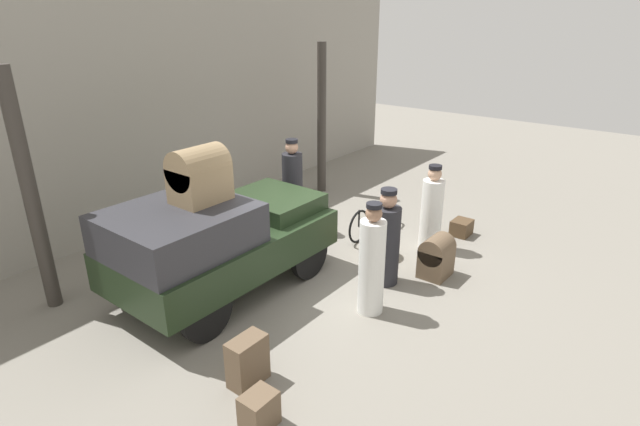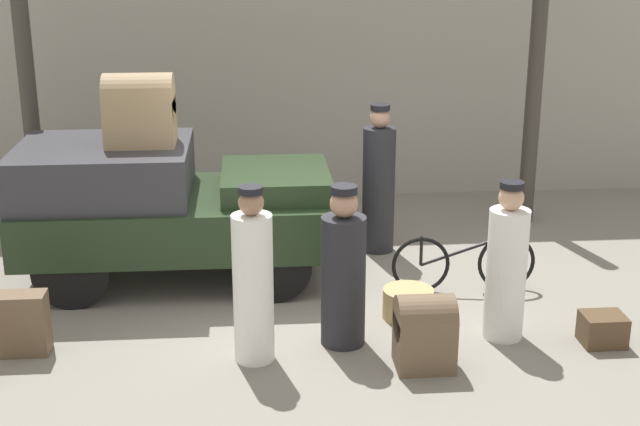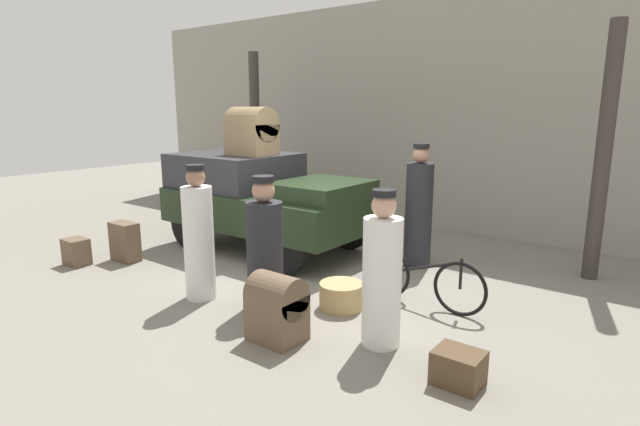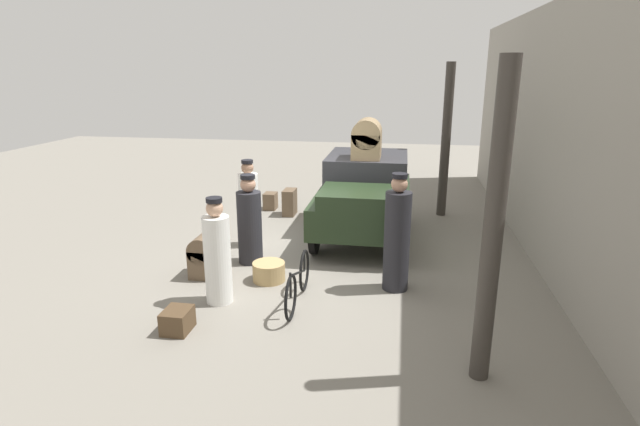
{
  "view_description": "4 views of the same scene",
  "coord_description": "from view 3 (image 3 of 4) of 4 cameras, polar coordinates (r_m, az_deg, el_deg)",
  "views": [
    {
      "loc": [
        -6.02,
        -4.67,
        4.14
      ],
      "look_at": [
        0.2,
        0.2,
        0.95
      ],
      "focal_mm": 28.0,
      "sensor_mm": 36.0,
      "label": 1
    },
    {
      "loc": [
        -0.55,
        -9.02,
        3.95
      ],
      "look_at": [
        0.2,
        0.2,
        0.95
      ],
      "focal_mm": 50.0,
      "sensor_mm": 36.0,
      "label": 2
    },
    {
      "loc": [
        4.35,
        -5.21,
        2.4
      ],
      "look_at": [
        0.2,
        0.2,
        0.95
      ],
      "focal_mm": 28.0,
      "sensor_mm": 36.0,
      "label": 3
    },
    {
      "loc": [
        8.47,
        1.58,
        3.39
      ],
      "look_at": [
        0.2,
        0.2,
        0.95
      ],
      "focal_mm": 28.0,
      "sensor_mm": 36.0,
      "label": 4
    }
  ],
  "objects": [
    {
      "name": "wicker_basket",
      "position": [
        6.15,
        2.45,
        -9.4
      ],
      "size": [
        0.54,
        0.54,
        0.31
      ],
      "color": "tan",
      "rests_on": "ground"
    },
    {
      "name": "truck",
      "position": [
        8.59,
        -6.7,
        1.96
      ],
      "size": [
        3.51,
        1.82,
        1.6
      ],
      "color": "black",
      "rests_on": "ground"
    },
    {
      "name": "porter_standing_middle",
      "position": [
        7.68,
        11.21,
        0.21
      ],
      "size": [
        0.41,
        0.41,
        1.88
      ],
      "color": "#232328",
      "rests_on": "ground"
    },
    {
      "name": "porter_with_bicycle",
      "position": [
        6.02,
        -6.32,
        -4.19
      ],
      "size": [
        0.44,
        0.44,
        1.62
      ],
      "color": "#232328",
      "rests_on": "ground"
    },
    {
      "name": "ground_plane",
      "position": [
        7.2,
        -2.25,
        -7.48
      ],
      "size": [
        30.0,
        30.0,
        0.0
      ],
      "primitive_type": "plane",
      "color": "gray"
    },
    {
      "name": "canopy_pillar_right",
      "position": [
        7.86,
        29.65,
        5.82
      ],
      "size": [
        0.21,
        0.21,
        3.53
      ],
      "color": "#38332D",
      "rests_on": "ground"
    },
    {
      "name": "trunk_umber_medium",
      "position": [
        8.62,
        -26.09,
        -4.0
      ],
      "size": [
        0.38,
        0.3,
        0.41
      ],
      "color": "brown",
      "rests_on": "ground"
    },
    {
      "name": "canopy_pillar_left",
      "position": [
        10.96,
        -7.39,
        8.6
      ],
      "size": [
        0.21,
        0.21,
        3.53
      ],
      "color": "#38332D",
      "rests_on": "ground"
    },
    {
      "name": "trunk_on_truck_roof",
      "position": [
        8.61,
        -7.84,
        9.21
      ],
      "size": [
        0.76,
        0.58,
        0.8
      ],
      "color": "#937A56",
      "rests_on": "truck"
    },
    {
      "name": "bicycle",
      "position": [
        6.27,
        11.54,
        -7.46
      ],
      "size": [
        1.63,
        0.04,
        0.7
      ],
      "color": "black",
      "rests_on": "ground"
    },
    {
      "name": "trunk_barrel_dark",
      "position": [
        5.3,
        -4.95,
        -10.63
      ],
      "size": [
        0.54,
        0.45,
        0.72
      ],
      "color": "brown",
      "rests_on": "ground"
    },
    {
      "name": "porter_carrying_trunk",
      "position": [
        6.45,
        -13.7,
        -2.85
      ],
      "size": [
        0.38,
        0.38,
        1.71
      ],
      "color": "white",
      "rests_on": "ground"
    },
    {
      "name": "station_building_facade",
      "position": [
        10.25,
        12.62,
        10.9
      ],
      "size": [
        16.0,
        0.15,
        4.5
      ],
      "color": "gray",
      "rests_on": "ground"
    },
    {
      "name": "porter_lifting_near_truck",
      "position": [
        5.09,
        7.1,
        -7.19
      ],
      "size": [
        0.4,
        0.4,
        1.62
      ],
      "color": "white",
      "rests_on": "ground"
    },
    {
      "name": "suitcase_tan_flat",
      "position": [
        8.51,
        -21.4,
        -3.06
      ],
      "size": [
        0.48,
        0.27,
        0.62
      ],
      "color": "brown",
      "rests_on": "ground"
    },
    {
      "name": "trunk_large_brown",
      "position": [
        4.75,
        15.53,
        -16.67
      ],
      "size": [
        0.42,
        0.35,
        0.31
      ],
      "color": "#4C3823",
      "rests_on": "ground"
    }
  ]
}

